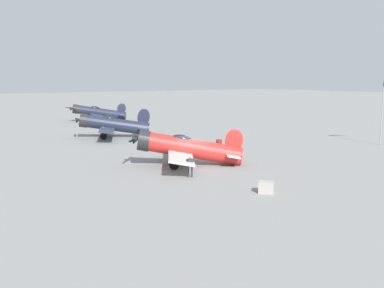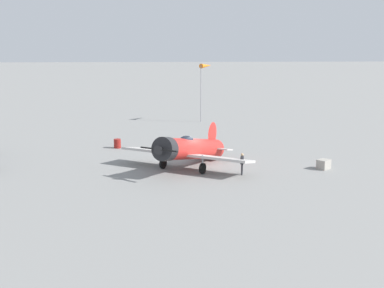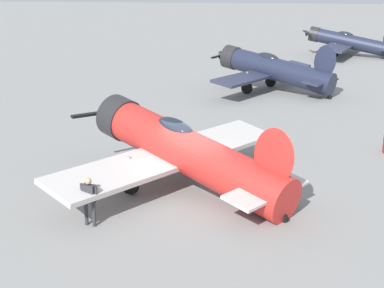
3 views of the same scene
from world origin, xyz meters
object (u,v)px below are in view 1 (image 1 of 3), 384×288
airplane_far_line (97,112)px  ground_crew_mechanic (190,164)px  airplane_mid_apron (112,124)px  equipment_crate (266,187)px  airplane_foreground (186,148)px  fuel_drum (219,143)px

airplane_far_line → ground_crew_mechanic: 45.60m
airplane_mid_apron → equipment_crate: 29.88m
airplane_foreground → fuel_drum: 10.27m
airplane_foreground → ground_crew_mechanic: airplane_foreground is taller
airplane_foreground → equipment_crate: size_ratio=8.25×
airplane_mid_apron → airplane_foreground: bearing=109.3°
airplane_foreground → airplane_far_line: bearing=-70.9°
airplane_mid_apron → ground_crew_mechanic: size_ratio=6.87×
airplane_foreground → airplane_far_line: airplane_foreground is taller
ground_crew_mechanic → airplane_foreground: bearing=162.8°
equipment_crate → fuel_drum: size_ratio=1.46×
airplane_far_line → ground_crew_mechanic: (-11.39, -44.15, -0.52)m
ground_crew_mechanic → fuel_drum: size_ratio=1.93×
fuel_drum → equipment_crate: bearing=-119.2°
equipment_crate → fuel_drum: 18.53m
airplane_mid_apron → airplane_far_line: (6.88, 20.88, -0.13)m
airplane_far_line → fuel_drum: (-0.97, -34.39, -1.07)m
ground_crew_mechanic → equipment_crate: 6.59m
equipment_crate → airplane_foreground: bearing=85.5°
airplane_foreground → fuel_drum: (8.25, 6.03, -1.06)m
ground_crew_mechanic → equipment_crate: bearing=25.1°
airplane_mid_apron → fuel_drum: (5.91, -13.51, -1.20)m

